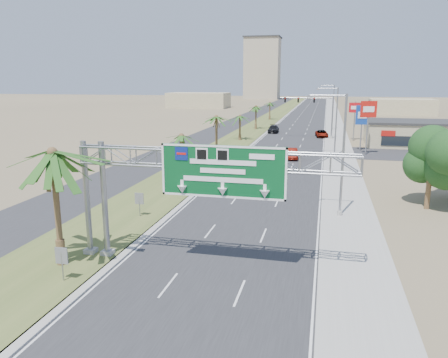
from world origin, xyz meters
The scene contains 29 objects.
road centered at (0.00, 110.00, 0.01)m, with size 12.00×300.00×0.02m, color #28282B.
sidewalk_right centered at (8.50, 110.00, 0.05)m, with size 4.00×300.00×0.10m, color #9E9B93.
median_grass centered at (-10.00, 110.00, 0.06)m, with size 7.00×300.00×0.12m, color #4B5D29.
opposing_road centered at (-17.00, 110.00, 0.01)m, with size 8.00×300.00×0.02m, color #28282B.
sign_gantry centered at (-1.06, 9.93, 6.06)m, with size 16.75×1.24×7.50m.
palm_near centered at (-9.20, 8.00, 6.93)m, with size 5.70×5.70×8.35m.
palm_row_b centered at (-9.50, 32.00, 4.90)m, with size 3.99×3.99×5.95m.
palm_row_c centered at (-9.50, 48.00, 5.66)m, with size 3.99×3.99×6.75m.
palm_row_d centered at (-9.50, 66.00, 4.42)m, with size 3.99×3.99×5.45m.
palm_row_e centered at (-9.50, 85.00, 5.09)m, with size 3.99×3.99×6.15m.
palm_row_f centered at (-9.50, 110.00, 4.71)m, with size 3.99×3.99×5.75m.
streetlight_near centered at (7.30, 22.00, 4.69)m, with size 3.27×0.44×10.00m.
streetlight_mid centered at (7.30, 52.00, 4.69)m, with size 3.27×0.44×10.00m.
streetlight_far centered at (7.30, 88.00, 4.69)m, with size 3.27×0.44×10.00m.
signal_mast centered at (5.17, 71.97, 4.85)m, with size 10.28×0.71×8.00m.
store_building centered at (22.00, 66.00, 2.00)m, with size 18.00×10.00×4.00m, color tan.
oak_near centered at (15.00, 26.00, 4.53)m, with size 4.50×4.50×6.80m.
median_signback_a centered at (-7.80, 6.00, 1.45)m, with size 0.75×0.08×2.08m.
median_signback_b centered at (-8.50, 18.00, 1.45)m, with size 0.75×0.08×2.08m.
tower_distant centered at (-32.00, 250.00, 17.50)m, with size 20.00×16.00×35.00m, color #B6AA8A.
building_distant_left centered at (-45.00, 160.00, 3.00)m, with size 24.00×14.00×6.00m, color tan.
building_distant_right centered at (30.00, 140.00, 2.50)m, with size 20.00×12.00×5.00m, color tan.
car_left_lane centered at (-5.26, 40.35, 0.67)m, with size 1.59×3.94×1.34m, color black.
car_mid_lane centered at (1.50, 48.40, 0.75)m, with size 1.59×4.57×1.50m, color #681209.
car_right_lane centered at (5.38, 74.23, 0.67)m, with size 2.23×4.84×1.35m, color gray.
car_far centered at (-4.83, 79.65, 0.78)m, with size 2.18×5.36×1.56m, color black.
pole_sign_red_near centered at (12.11, 54.35, 6.41)m, with size 2.38×0.99×8.23m.
pole_sign_blue centered at (11.58, 58.35, 5.40)m, with size 2.02×0.74×7.37m.
pole_sign_red_far centered at (11.17, 70.33, 5.63)m, with size 2.22×0.50×7.21m.
Camera 1 is at (5.99, -13.84, 11.02)m, focal length 35.00 mm.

